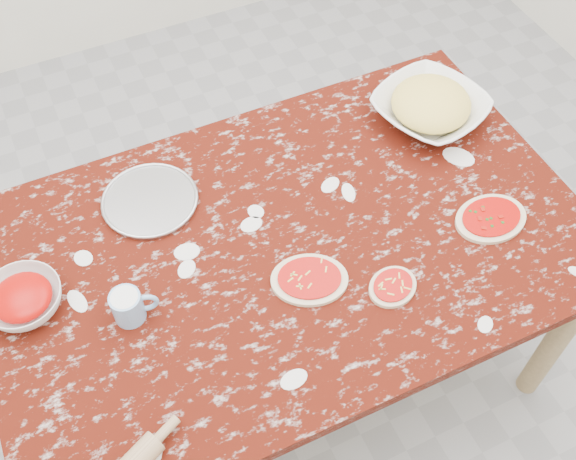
% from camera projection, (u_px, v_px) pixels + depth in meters
% --- Properties ---
extents(ground, '(4.00, 4.00, 0.00)m').
position_uv_depth(ground, '(288.00, 364.00, 2.41)').
color(ground, gray).
extents(worktable, '(1.60, 1.00, 0.75)m').
position_uv_depth(worktable, '(288.00, 259.00, 1.88)').
color(worktable, '#3C0C05').
rests_on(worktable, ground).
extents(pizza_tray, '(0.32, 0.32, 0.01)m').
position_uv_depth(pizza_tray, '(150.00, 201.00, 1.89)').
color(pizza_tray, '#B2B2B7').
rests_on(pizza_tray, worktable).
extents(sauce_bowl, '(0.24, 0.24, 0.06)m').
position_uv_depth(sauce_bowl, '(24.00, 300.00, 1.67)').
color(sauce_bowl, white).
rests_on(sauce_bowl, worktable).
extents(cheese_bowl, '(0.40, 0.40, 0.08)m').
position_uv_depth(cheese_bowl, '(430.00, 109.00, 2.05)').
color(cheese_bowl, white).
rests_on(cheese_bowl, worktable).
extents(flour_mug, '(0.11, 0.08, 0.09)m').
position_uv_depth(flour_mug, '(129.00, 306.00, 1.64)').
color(flour_mug, '#80ADDE').
rests_on(flour_mug, worktable).
extents(pizza_left, '(0.24, 0.22, 0.02)m').
position_uv_depth(pizza_left, '(309.00, 279.00, 1.73)').
color(pizza_left, beige).
rests_on(pizza_left, worktable).
extents(pizza_mid, '(0.16, 0.15, 0.02)m').
position_uv_depth(pizza_mid, '(393.00, 287.00, 1.72)').
color(pizza_mid, beige).
rests_on(pizza_mid, worktable).
extents(pizza_right, '(0.21, 0.16, 0.02)m').
position_uv_depth(pizza_right, '(491.00, 218.00, 1.85)').
color(pizza_right, beige).
rests_on(pizza_right, worktable).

